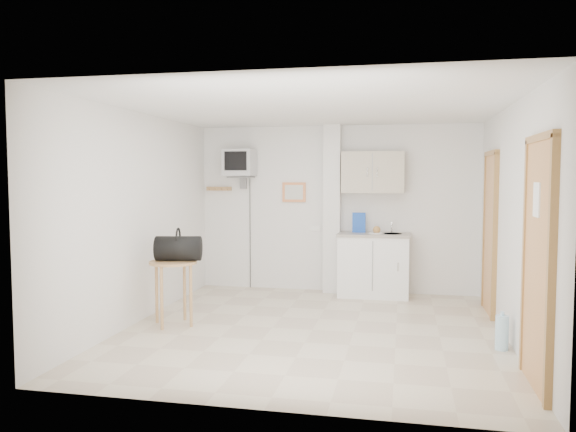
% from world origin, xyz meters
% --- Properties ---
extents(ground, '(4.50, 4.50, 0.00)m').
position_xyz_m(ground, '(0.00, 0.00, 0.00)').
color(ground, beige).
rests_on(ground, ground).
extents(room_envelope, '(4.24, 4.54, 2.55)m').
position_xyz_m(room_envelope, '(0.24, 0.09, 1.54)').
color(room_envelope, white).
rests_on(room_envelope, ground).
extents(kitchenette, '(1.03, 0.58, 2.10)m').
position_xyz_m(kitchenette, '(0.57, 2.00, 0.80)').
color(kitchenette, white).
rests_on(kitchenette, ground).
extents(crt_television, '(0.44, 0.45, 2.15)m').
position_xyz_m(crt_television, '(-1.45, 2.02, 1.94)').
color(crt_television, slate).
rests_on(crt_television, ground).
extents(round_table, '(0.55, 0.55, 0.75)m').
position_xyz_m(round_table, '(-1.63, -0.11, 0.63)').
color(round_table, '#A68148').
rests_on(round_table, ground).
extents(duffel_bag, '(0.57, 0.38, 0.39)m').
position_xyz_m(duffel_bag, '(-1.58, -0.06, 0.90)').
color(duffel_bag, black).
rests_on(duffel_bag, round_table).
extents(water_bottle, '(0.13, 0.13, 0.39)m').
position_xyz_m(water_bottle, '(1.98, -0.34, 0.18)').
color(water_bottle, '#AAD5E9').
rests_on(water_bottle, ground).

